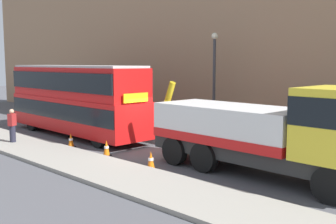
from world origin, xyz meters
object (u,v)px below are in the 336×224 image
Objects in this scene: double_decker_bus at (75,97)px; pedestrian_onlooker at (12,126)px; traffic_cone_midway at (106,148)px; traffic_cone_near_truck at (151,161)px; traffic_cone_near_bus at (71,140)px; street_lamp at (214,76)px; recovery_tow_truck at (270,131)px.

double_decker_bus is 4.04m from pedestrian_onlooker.
double_decker_bus is 15.43× the size of traffic_cone_midway.
traffic_cone_near_bus is at bearing 179.05° from traffic_cone_near_truck.
pedestrian_onlooker is at bearing -86.98° from double_decker_bus.
double_decker_bus is 8.08m from street_lamp.
double_decker_bus is at bearing 142.80° from traffic_cone_near_bus.
traffic_cone_near_truck is (8.66, -2.17, -1.89)m from double_decker_bus.
traffic_cone_near_truck is at bearing -0.95° from traffic_cone_near_bus.
recovery_tow_truck is 5.95× the size of pedestrian_onlooker.
recovery_tow_truck is 12.67m from double_decker_bus.
street_lamp is (6.36, 4.82, 1.24)m from double_decker_bus.
recovery_tow_truck is at bearing -37.53° from street_lamp.
pedestrian_onlooker is at bearing -146.38° from traffic_cone_near_bus.
recovery_tow_truck is at bearing 15.51° from traffic_cone_midway.
street_lamp reaches higher than traffic_cone_near_bus.
recovery_tow_truck reaches higher than traffic_cone_near_bus.
street_lamp is at bearing 23.51° from pedestrian_onlooker.
pedestrian_onlooker is 10.99m from street_lamp.
street_lamp reaches higher than recovery_tow_truck.
double_decker_bus reaches higher than traffic_cone_near_bus.
traffic_cone_near_truck is (3.12, -0.18, 0.00)m from traffic_cone_midway.
recovery_tow_truck is 4.77m from traffic_cone_near_truck.
street_lamp is (6.28, 8.66, 2.49)m from pedestrian_onlooker.
recovery_tow_truck is 14.14× the size of traffic_cone_near_bus.
pedestrian_onlooker is (0.08, -3.84, -1.25)m from double_decker_bus.
pedestrian_onlooker reaches higher than traffic_cone_near_truck.
traffic_cone_near_bus is at bearing 3.09° from pedestrian_onlooker.
recovery_tow_truck is at bearing 28.31° from traffic_cone_near_truck.
double_decker_bus is at bearing -142.84° from street_lamp.
traffic_cone_near_bus and traffic_cone_near_truck have the same top height.
street_lamp reaches higher than traffic_cone_near_truck.
traffic_cone_near_bus is (2.73, -2.07, -1.89)m from double_decker_bus.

